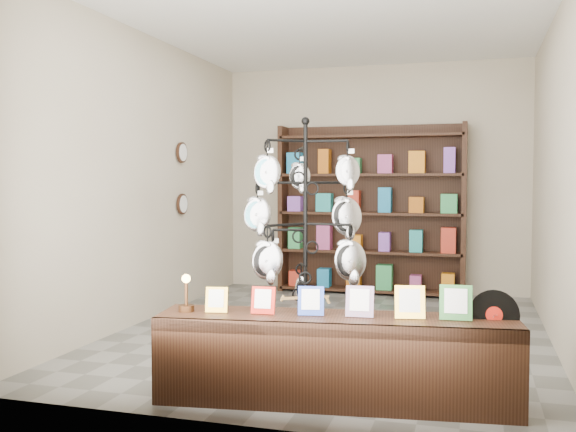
% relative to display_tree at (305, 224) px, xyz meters
% --- Properties ---
extents(ground, '(5.00, 5.00, 0.00)m').
position_rel_display_tree_xyz_m(ground, '(-0.06, 1.25, -1.13)').
color(ground, slate).
rests_on(ground, ground).
extents(room_envelope, '(5.00, 5.00, 5.00)m').
position_rel_display_tree_xyz_m(room_envelope, '(-0.06, 1.25, 0.72)').
color(room_envelope, '#BCB198').
rests_on(room_envelope, ground).
extents(display_tree, '(1.08, 1.08, 1.95)m').
position_rel_display_tree_xyz_m(display_tree, '(0.00, 0.00, 0.00)').
color(display_tree, black).
rests_on(display_tree, ground).
extents(front_shelf, '(2.39, 0.78, 0.83)m').
position_rel_display_tree_xyz_m(front_shelf, '(0.39, -0.69, -0.84)').
color(front_shelf, black).
rests_on(front_shelf, ground).
extents(back_shelving, '(2.42, 0.36, 2.20)m').
position_rel_display_tree_xyz_m(back_shelving, '(-0.06, 3.55, -0.10)').
color(back_shelving, black).
rests_on(back_shelving, ground).
extents(wall_clocks, '(0.03, 0.24, 0.84)m').
position_rel_display_tree_xyz_m(wall_clocks, '(-2.03, 2.05, 0.37)').
color(wall_clocks, black).
rests_on(wall_clocks, ground).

